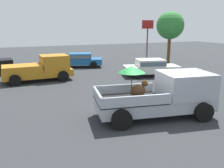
# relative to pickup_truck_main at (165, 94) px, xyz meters

# --- Properties ---
(ground_plane) EXTENTS (80.00, 80.00, 0.00)m
(ground_plane) POSITION_rel_pickup_truck_main_xyz_m (-0.45, 0.07, -0.96)
(ground_plane) COLOR #2D3033
(pickup_truck_main) EXTENTS (5.31, 2.99, 2.23)m
(pickup_truck_main) POSITION_rel_pickup_truck_main_xyz_m (0.00, 0.00, 0.00)
(pickup_truck_main) COLOR black
(pickup_truck_main) RESTS_ON ground
(pickup_truck_far) EXTENTS (4.83, 2.22, 1.80)m
(pickup_truck_far) POSITION_rel_pickup_truck_main_xyz_m (-4.05, 9.28, -0.09)
(pickup_truck_far) COLOR black
(pickup_truck_far) RESTS_ON ground
(parked_sedan_near) EXTENTS (4.63, 2.99, 1.33)m
(parked_sedan_near) POSITION_rel_pickup_truck_main_xyz_m (0.13, 13.77, -0.22)
(parked_sedan_near) COLOR black
(parked_sedan_near) RESTS_ON ground
(parked_sedan_far) EXTENTS (4.61, 2.81, 1.33)m
(parked_sedan_far) POSITION_rel_pickup_truck_main_xyz_m (4.13, 7.46, -0.22)
(parked_sedan_far) COLOR black
(parked_sedan_far) RESTS_ON ground
(motel_sign) EXTENTS (1.40, 0.16, 4.48)m
(motel_sign) POSITION_rel_pickup_truck_main_xyz_m (8.18, 14.57, 2.23)
(motel_sign) COLOR #59595B
(motel_sign) RESTS_ON ground
(tree_by_lot) EXTENTS (2.76, 2.76, 5.31)m
(tree_by_lot) POSITION_rel_pickup_truck_main_xyz_m (9.13, 11.86, 2.93)
(tree_by_lot) COLOR brown
(tree_by_lot) RESTS_ON ground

